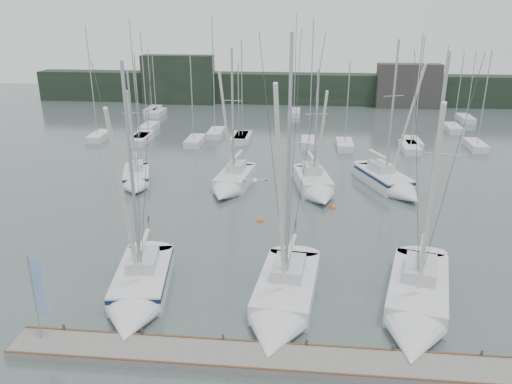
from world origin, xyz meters
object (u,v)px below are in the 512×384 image
sailboat_mid_c (316,187)px  dock_banner (38,291)px  sailboat_mid_b (231,184)px  sailboat_near_right (416,309)px  sailboat_mid_d (392,184)px  sailboat_near_left (138,294)px  buoy_b (333,208)px  sailboat_near_center (281,307)px  sailboat_mid_a (136,180)px  buoy_a (260,221)px

sailboat_mid_c → dock_banner: bearing=-131.3°
sailboat_mid_b → dock_banner: size_ratio=2.94×
sailboat_near_right → sailboat_mid_c: (-4.96, 18.35, 0.05)m
sailboat_mid_d → sailboat_mid_c: bearing=170.9°
sailboat_near_left → buoy_b: size_ratio=26.38×
sailboat_near_center → sailboat_mid_d: size_ratio=1.12×
sailboat_mid_a → sailboat_mid_b: sailboat_mid_b is taller
sailboat_near_right → buoy_b: bearing=117.2°
sailboat_near_left → buoy_a: sailboat_near_left is taller
sailboat_mid_a → sailboat_mid_c: (16.42, -0.57, 0.07)m
sailboat_mid_d → buoy_b: sailboat_mid_d is taller
sailboat_near_left → sailboat_mid_a: (-6.40, 18.95, -0.04)m
sailboat_mid_d → buoy_a: sailboat_mid_d is taller
sailboat_mid_a → dock_banner: 23.28m
sailboat_near_left → dock_banner: bearing=-137.8°
dock_banner → sailboat_mid_c: bearing=59.7°
sailboat_near_right → sailboat_mid_c: sailboat_near_right is taller
sailboat_mid_c → sailboat_near_right: bearing=-85.4°
sailboat_near_right → dock_banner: (-18.26, -4.02, 2.47)m
sailboat_mid_b → sailboat_mid_d: 14.45m
buoy_b → sailboat_near_left: bearing=-126.7°
sailboat_near_center → sailboat_mid_d: sailboat_near_center is taller
buoy_b → dock_banner: dock_banner is taller
sailboat_near_right → sailboat_mid_d: 19.98m
sailboat_near_left → sailboat_mid_c: 20.93m
sailboat_mid_a → buoy_b: 18.17m
sailboat_mid_d → sailboat_mid_b: bearing=163.4°
sailboat_near_right → buoy_a: bearing=141.8°
sailboat_mid_b → buoy_a: bearing=-56.3°
sailboat_mid_d → buoy_b: (-5.40, -4.63, -0.64)m
sailboat_near_center → sailboat_mid_d: bearing=72.4°
sailboat_near_center → sailboat_mid_d: (8.87, 20.34, 0.09)m
sailboat_mid_d → sailboat_near_right: bearing=-117.1°
sailboat_near_right → sailboat_mid_a: 28.55m
sailboat_near_left → sailboat_mid_c: size_ratio=1.22×
sailboat_near_left → sailboat_mid_d: 26.05m
sailboat_near_center → sailboat_mid_a: size_ratio=1.41×
sailboat_near_left → buoy_a: (5.66, 12.04, -0.60)m
sailboat_mid_c → buoy_a: size_ratio=21.11×
sailboat_near_right → buoy_b: sailboat_near_right is taller
buoy_b → sailboat_near_right: bearing=-76.8°
sailboat_near_right → buoy_a: 15.21m
sailboat_near_left → sailboat_mid_a: sailboat_near_left is taller
buoy_a → buoy_b: buoy_a is taller
buoy_a → buoy_b: 6.59m
sailboat_near_center → buoy_a: sailboat_near_center is taller
sailboat_near_right → sailboat_mid_b: (-12.58, 18.56, 0.04)m
sailboat_mid_c → sailboat_mid_d: size_ratio=0.82×
buoy_a → dock_banner: size_ratio=0.12×
sailboat_mid_a → sailboat_mid_d: size_ratio=0.79×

